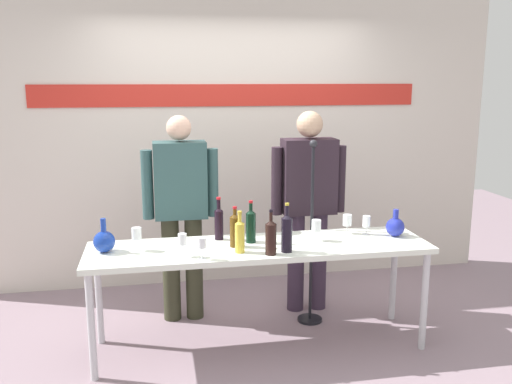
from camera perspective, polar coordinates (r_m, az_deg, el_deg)
name	(u,v)px	position (r m, az deg, el deg)	size (l,w,h in m)	color
ground_plane	(260,345)	(4.23, 0.39, -15.60)	(10.00, 10.00, 0.00)	gray
back_wall	(230,126)	(5.23, -2.67, 6.86)	(5.11, 0.11, 3.00)	beige
display_table	(260,253)	(3.96, 0.40, -6.38)	(2.44, 0.62, 0.78)	white
decanter_blue_left	(104,241)	(3.90, -15.45, -4.91)	(0.15, 0.15, 0.24)	#18369A
decanter_blue_right	(395,226)	(4.27, 14.22, -3.48)	(0.14, 0.14, 0.21)	#222C9E
presenter_left	(181,206)	(4.40, -7.78, -1.43)	(0.60, 0.22, 1.66)	#313221
presenter_right	(308,198)	(4.57, 5.44, -0.63)	(0.63, 0.22, 1.69)	#362739
wine_bottle_0	(251,225)	(3.97, -0.54, -3.42)	(0.07, 0.07, 0.31)	black
wine_bottle_1	(271,236)	(3.70, 1.55, -4.61)	(0.07, 0.07, 0.31)	black
wine_bottle_2	(219,222)	(4.05, -3.87, -3.10)	(0.06, 0.06, 0.32)	black
wine_bottle_3	(240,235)	(3.75, -1.69, -4.46)	(0.07, 0.07, 0.29)	gold
wine_bottle_4	(287,232)	(3.76, 3.21, -4.15)	(0.08, 0.08, 0.34)	black
wine_bottle_5	(235,229)	(3.87, -2.19, -3.86)	(0.07, 0.07, 0.29)	#4E330C
wine_glass_left_0	(182,240)	(3.69, -7.64, -4.95)	(0.06, 0.06, 0.16)	white
wine_glass_left_1	(202,244)	(3.62, -5.64, -5.36)	(0.06, 0.06, 0.15)	white
wine_glass_left_2	(137,234)	(3.88, -12.27, -4.26)	(0.07, 0.07, 0.16)	white
wine_glass_right_0	(366,222)	(4.26, 11.36, -3.05)	(0.06, 0.06, 0.15)	white
wine_glass_right_1	(316,226)	(4.04, 6.26, -3.51)	(0.07, 0.07, 0.16)	white
wine_glass_right_2	(347,220)	(4.25, 9.43, -2.92)	(0.07, 0.07, 0.15)	white
microphone_stand	(311,263)	(4.46, 5.71, -7.34)	(0.20, 0.20, 1.48)	black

